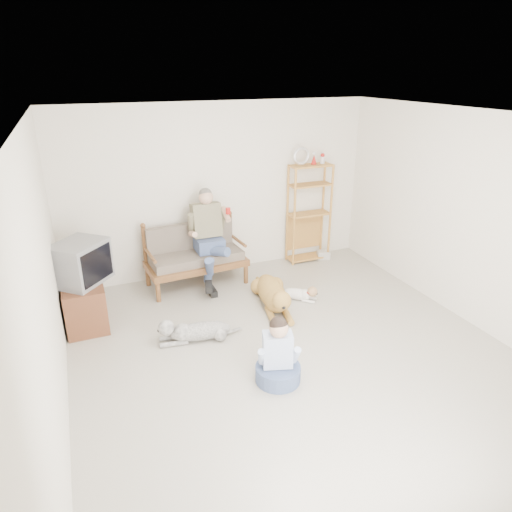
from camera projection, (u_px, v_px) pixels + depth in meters
name	position (u px, v px, depth m)	size (l,w,h in m)	color
floor	(295.00, 356.00, 5.38)	(5.50, 5.50, 0.00)	#BBB6A4
ceiling	(304.00, 118.00, 4.35)	(5.50, 5.50, 0.00)	white
wall_back	(220.00, 190.00, 7.22)	(5.00, 5.00, 0.00)	silver
wall_left	(45.00, 289.00, 3.99)	(5.50, 5.50, 0.00)	silver
wall_right	(477.00, 222.00, 5.73)	(5.50, 5.50, 0.00)	silver
loveseat	(195.00, 254.00, 7.04)	(1.55, 0.81, 0.95)	brown
man	(210.00, 245.00, 6.84)	(0.57, 0.81, 1.32)	#465580
etagere	(309.00, 212.00, 7.76)	(0.75, 0.33, 1.98)	gold
book_stack	(323.00, 255.00, 8.10)	(0.22, 0.16, 0.14)	silver
tv_stand	(84.00, 302.00, 5.97)	(0.50, 0.90, 0.60)	brown
crt_tv	(80.00, 263.00, 5.75)	(0.82, 0.83, 0.54)	slate
wall_outlet	(146.00, 263.00, 7.17)	(0.12, 0.02, 0.08)	silver
golden_retriever	(274.00, 295.00, 6.42)	(0.56, 1.50, 0.46)	#B5873F
shaggy_dog	(193.00, 331.00, 5.64)	(1.10, 0.35, 0.33)	silver
terrier	(302.00, 294.00, 6.64)	(0.51, 0.47, 0.24)	white
child	(278.00, 358.00, 4.86)	(0.49, 0.49, 0.78)	#465580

